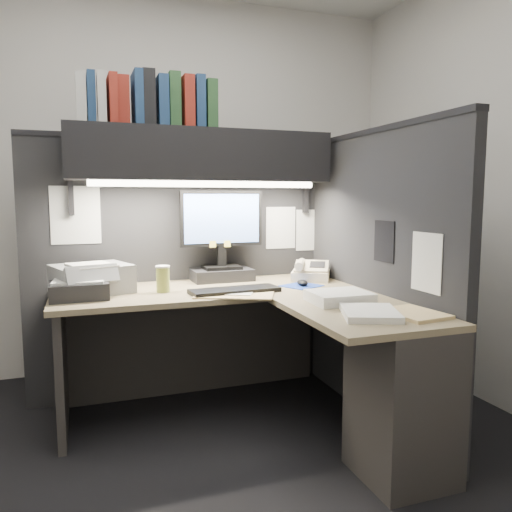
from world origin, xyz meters
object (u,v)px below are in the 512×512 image
at_px(overhead_shelf, 201,156).
at_px(desk, 297,360).
at_px(monitor, 222,245).
at_px(telephone, 311,272).
at_px(notebook_stack, 79,290).
at_px(coffee_cup, 163,280).
at_px(keyboard, 235,290).
at_px(printer, 92,279).

bearing_deg(overhead_shelf, desk, -68.21).
bearing_deg(monitor, telephone, -17.50).
distance_m(monitor, notebook_stack, 0.92).
xyz_separation_m(overhead_shelf, coffee_cup, (-0.28, -0.22, -0.70)).
xyz_separation_m(keyboard, notebook_stack, (-0.81, 0.12, 0.03)).
relative_size(monitor, coffee_cup, 4.11).
distance_m(printer, notebook_stack, 0.17).
relative_size(monitor, keyboard, 1.14).
relative_size(desk, keyboard, 3.42).
relative_size(telephone, notebook_stack, 0.83).
height_order(telephone, printer, printer).
relative_size(printer, notebook_stack, 1.33).
bearing_deg(monitor, coffee_cup, -147.75).
height_order(overhead_shelf, coffee_cup, overhead_shelf).
bearing_deg(printer, keyboard, -37.71).
distance_m(desk, printer, 1.21).
height_order(keyboard, coffee_cup, coffee_cup).
xyz_separation_m(monitor, keyboard, (-0.04, -0.42, -0.21)).
relative_size(telephone, printer, 0.63).
bearing_deg(telephone, monitor, -166.89).
height_order(keyboard, notebook_stack, notebook_stack).
bearing_deg(monitor, notebook_stack, -161.27).
relative_size(desk, telephone, 7.04).
bearing_deg(desk, keyboard, 118.94).
height_order(keyboard, telephone, telephone).
bearing_deg(keyboard, overhead_shelf, 99.09).
distance_m(desk, overhead_shelf, 1.33).
height_order(overhead_shelf, notebook_stack, overhead_shelf).
distance_m(desk, coffee_cup, 0.86).
bearing_deg(monitor, keyboard, -96.59).
bearing_deg(overhead_shelf, keyboard, -76.32).
bearing_deg(keyboard, telephone, 19.00).
xyz_separation_m(monitor, notebook_stack, (-0.85, -0.30, -0.18)).
height_order(desk, telephone, telephone).
bearing_deg(overhead_shelf, notebook_stack, -160.44).
height_order(monitor, notebook_stack, monitor).
bearing_deg(telephone, printer, -150.62).
xyz_separation_m(desk, printer, (-0.95, 0.65, 0.36)).
bearing_deg(keyboard, coffee_cup, 153.27).
bearing_deg(telephone, desk, -90.79).
xyz_separation_m(telephone, printer, (-1.33, 0.01, 0.03)).
bearing_deg(printer, telephone, -18.44).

